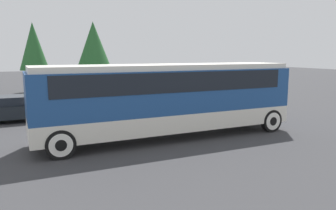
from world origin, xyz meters
name	(u,v)px	position (x,y,z in m)	size (l,w,h in m)	color
ground_plane	(168,137)	(0.00, 0.00, 0.00)	(120.00, 120.00, 0.00)	#38383A
tour_bus	(170,94)	(0.10, 0.00, 1.90)	(11.20, 2.55, 3.15)	silver
parked_car_near	(119,98)	(0.20, 7.92, 0.70)	(4.01, 1.81, 1.43)	#2D5638
parked_car_mid	(13,109)	(-6.08, 6.61, 0.68)	(4.30, 1.93, 1.36)	black
tree_left	(33,46)	(-4.11, 20.43, 4.22)	(2.59, 2.59, 6.42)	brown
tree_center	(94,46)	(1.32, 19.90, 4.26)	(3.50, 3.50, 6.64)	brown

